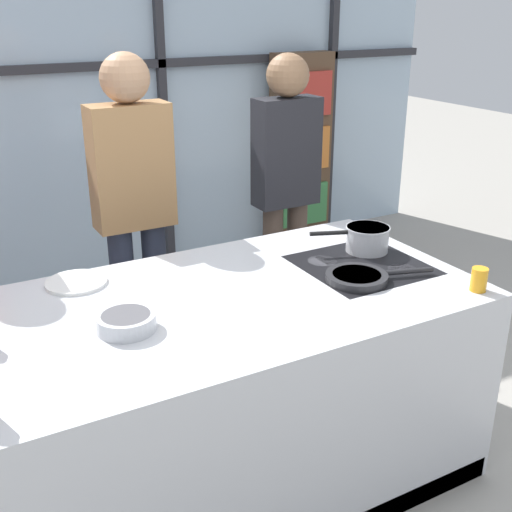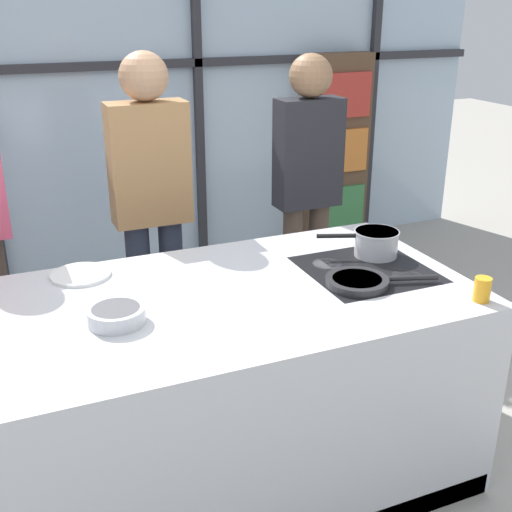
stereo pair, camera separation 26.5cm
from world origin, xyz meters
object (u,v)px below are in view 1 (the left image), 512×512
(spectator_center_left, at_px, (134,200))
(white_plate, at_px, (76,282))
(mixing_bowl, at_px, (126,321))
(saucepan, at_px, (367,238))
(frying_pan, at_px, (359,277))
(juice_glass_near, at_px, (479,279))
(spectator_center_right, at_px, (286,179))

(spectator_center_left, xyz_separation_m, white_plate, (-0.47, -0.62, -0.12))
(mixing_bowl, bearing_deg, saucepan, 9.22)
(frying_pan, xyz_separation_m, white_plate, (-1.04, 0.54, -0.01))
(saucepan, relative_size, white_plate, 1.43)
(spectator_center_left, xyz_separation_m, mixing_bowl, (-0.41, -1.10, -0.10))
(white_plate, bearing_deg, mixing_bowl, -83.50)
(white_plate, relative_size, juice_glass_near, 2.60)
(saucepan, distance_m, juice_glass_near, 0.58)
(frying_pan, relative_size, juice_glass_near, 4.70)
(spectator_center_left, bearing_deg, mixing_bowl, 69.34)
(spectator_center_right, bearing_deg, saucepan, 82.70)
(mixing_bowl, bearing_deg, white_plate, 96.50)
(frying_pan, height_order, saucepan, saucepan)
(spectator_center_left, xyz_separation_m, saucepan, (0.80, -0.90, -0.07))
(frying_pan, relative_size, white_plate, 1.81)
(saucepan, bearing_deg, spectator_center_right, 82.70)
(spectator_center_left, relative_size, saucepan, 4.86)
(saucepan, bearing_deg, juice_glass_near, -78.26)
(spectator_center_right, relative_size, white_plate, 6.79)
(white_plate, height_order, mixing_bowl, mixing_bowl)
(spectator_center_left, relative_size, white_plate, 6.94)
(spectator_center_left, bearing_deg, juice_glass_near, 122.15)
(spectator_center_left, height_order, spectator_center_right, spectator_center_left)
(spectator_center_left, relative_size, spectator_center_right, 1.02)
(white_plate, relative_size, mixing_bowl, 1.19)
(spectator_center_left, xyz_separation_m, spectator_center_right, (0.92, 0.00, -0.01))
(white_plate, distance_m, mixing_bowl, 0.48)
(spectator_center_right, height_order, frying_pan, spectator_center_right)
(juice_glass_near, bearing_deg, frying_pan, 138.67)
(frying_pan, xyz_separation_m, mixing_bowl, (-0.98, 0.06, 0.02))
(spectator_center_right, distance_m, saucepan, 0.91)
(spectator_center_right, height_order, juice_glass_near, spectator_center_right)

